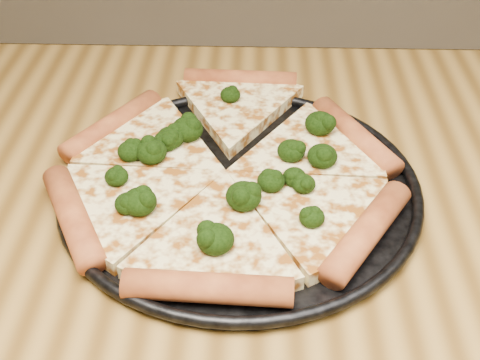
{
  "coord_description": "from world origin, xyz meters",
  "views": [
    {
      "loc": [
        0.01,
        -0.37,
        1.15
      ],
      "look_at": [
        -0.0,
        0.12,
        0.77
      ],
      "focal_mm": 46.94,
      "sensor_mm": 36.0,
      "label": 1
    }
  ],
  "objects": [
    {
      "name": "dining_table",
      "position": [
        0.0,
        0.0,
        0.66
      ],
      "size": [
        1.2,
        0.9,
        0.75
      ],
      "color": "olive",
      "rests_on": "ground"
    },
    {
      "name": "pizza_pan",
      "position": [
        -0.0,
        0.12,
        0.76
      ],
      "size": [
        0.36,
        0.36,
        0.02
      ],
      "color": "black",
      "rests_on": "dining_table"
    },
    {
      "name": "broccoli_florets",
      "position": [
        -0.02,
        0.13,
        0.78
      ],
      "size": [
        0.23,
        0.28,
        0.03
      ],
      "color": "black",
      "rests_on": "pizza"
    },
    {
      "name": "pizza",
      "position": [
        -0.02,
        0.14,
        0.77
      ],
      "size": [
        0.36,
        0.38,
        0.03
      ],
      "rotation": [
        0.0,
        0.0,
        -0.05
      ],
      "color": "#FFEA9C",
      "rests_on": "pizza_pan"
    }
  ]
}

